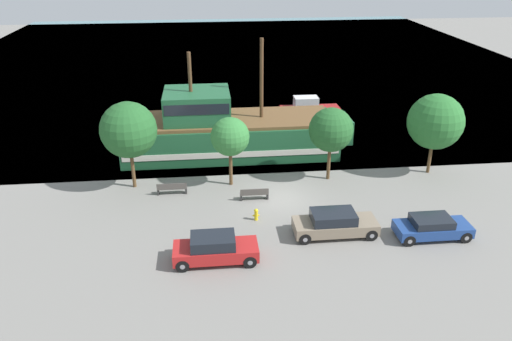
% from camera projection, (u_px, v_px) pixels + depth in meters
% --- Properties ---
extents(ground_plane, '(160.00, 160.00, 0.00)m').
position_uv_depth(ground_plane, '(280.00, 198.00, 33.15)').
color(ground_plane, gray).
extents(water_surface, '(80.00, 80.00, 0.00)m').
position_uv_depth(water_surface, '(236.00, 58.00, 72.88)').
color(water_surface, slate).
rests_on(water_surface, ground).
extents(pirate_ship, '(18.00, 5.56, 9.06)m').
position_uv_depth(pirate_ship, '(227.00, 131.00, 39.56)').
color(pirate_ship, '#1E5633').
rests_on(pirate_ship, water_surface).
extents(moored_boat_dockside, '(5.72, 1.85, 1.92)m').
position_uv_depth(moored_boat_dockside, '(309.00, 109.00, 48.46)').
color(moored_boat_dockside, maroon).
rests_on(moored_boat_dockside, water_surface).
extents(parked_car_curb_front, '(4.83, 1.89, 1.50)m').
position_uv_depth(parked_car_curb_front, '(335.00, 224.00, 28.78)').
color(parked_car_curb_front, '#7F705B').
rests_on(parked_car_curb_front, ground_plane).
extents(parked_car_curb_mid, '(4.27, 1.79, 1.30)m').
position_uv_depth(parked_car_curb_mid, '(432.00, 227.00, 28.58)').
color(parked_car_curb_mid, navy).
rests_on(parked_car_curb_mid, ground_plane).
extents(parked_car_curb_rear, '(4.49, 1.79, 1.56)m').
position_uv_depth(parked_car_curb_rear, '(215.00, 249.00, 26.38)').
color(parked_car_curb_rear, '#B21E1E').
rests_on(parked_car_curb_rear, ground_plane).
extents(fire_hydrant, '(0.42, 0.25, 0.76)m').
position_uv_depth(fire_hydrant, '(256.00, 214.00, 30.45)').
color(fire_hydrant, yellow).
rests_on(fire_hydrant, ground_plane).
extents(bench_promenade_east, '(1.87, 0.45, 0.85)m').
position_uv_depth(bench_promenade_east, '(254.00, 194.00, 32.81)').
color(bench_promenade_east, '#4C4742').
rests_on(bench_promenade_east, ground_plane).
extents(bench_promenade_west, '(1.99, 0.45, 0.85)m').
position_uv_depth(bench_promenade_west, '(172.00, 188.00, 33.53)').
color(bench_promenade_west, '#4C4742').
rests_on(bench_promenade_west, ground_plane).
extents(tree_row_east, '(3.77, 3.77, 6.08)m').
position_uv_depth(tree_row_east, '(129.00, 130.00, 33.00)').
color(tree_row_east, brown).
rests_on(tree_row_east, ground_plane).
extents(tree_row_mideast, '(2.65, 2.65, 4.91)m').
position_uv_depth(tree_row_mideast, '(230.00, 137.00, 33.60)').
color(tree_row_mideast, brown).
rests_on(tree_row_mideast, ground_plane).
extents(tree_row_midwest, '(3.09, 3.09, 5.28)m').
position_uv_depth(tree_row_midwest, '(331.00, 130.00, 34.37)').
color(tree_row_midwest, brown).
rests_on(tree_row_midwest, ground_plane).
extents(tree_row_west, '(3.95, 3.95, 5.92)m').
position_uv_depth(tree_row_west, '(436.00, 122.00, 35.26)').
color(tree_row_west, brown).
rests_on(tree_row_west, ground_plane).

